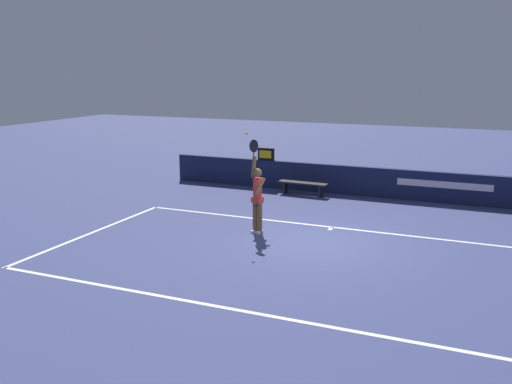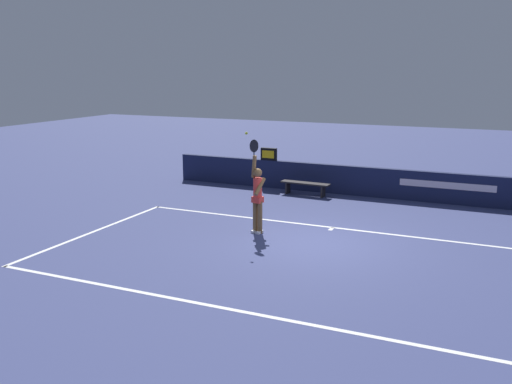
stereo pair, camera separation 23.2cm
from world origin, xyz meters
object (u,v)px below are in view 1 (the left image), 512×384
Objects in this scene: tennis_player at (257,195)px; courtside_bench_near at (303,185)px; speed_display at (266,154)px; tennis_ball at (246,133)px.

courtside_bench_near is (-0.35, 4.81, -0.69)m from tennis_player.
speed_display is 2.02m from courtside_bench_near.
speed_display reaches higher than courtside_bench_near.
tennis_player reaches higher than speed_display.
tennis_ball is at bearing -119.59° from tennis_player.
tennis_player is at bearing 60.41° from tennis_ball.
tennis_player is 1.45× the size of courtside_bench_near.
tennis_ball is (1.85, -5.85, 1.45)m from speed_display.
speed_display is at bearing 156.20° from courtside_bench_near.
tennis_player is at bearing -85.80° from courtside_bench_near.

